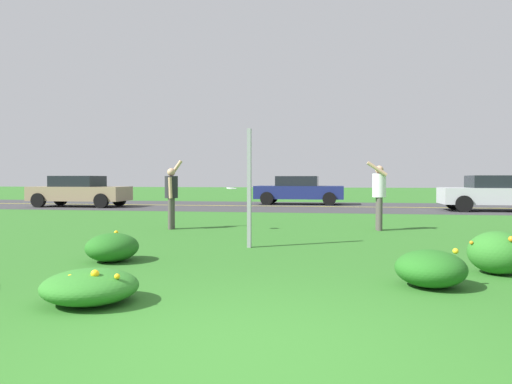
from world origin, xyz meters
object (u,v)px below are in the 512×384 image
at_px(car_navy_center_left, 299,190).
at_px(person_catcher_white_shirt, 379,191).
at_px(frisbee_white, 231,188).
at_px(car_tan_leftmost, 79,191).
at_px(person_thrower_dark_shirt, 171,192).
at_px(car_silver_center_right, 498,193).
at_px(sign_post_near_path, 249,188).

bearing_deg(car_navy_center_left, person_catcher_white_shirt, -75.90).
relative_size(frisbee_white, car_tan_leftmost, 0.06).
bearing_deg(person_thrower_dark_shirt, car_silver_center_right, 39.85).
relative_size(person_thrower_dark_shirt, car_navy_center_left, 0.40).
distance_m(sign_post_near_path, car_silver_center_right, 14.36).
height_order(sign_post_near_path, frisbee_white, sign_post_near_path).
relative_size(car_tan_leftmost, car_silver_center_right, 1.00).
distance_m(car_tan_leftmost, car_silver_center_right, 18.42).
bearing_deg(car_silver_center_right, person_thrower_dark_shirt, -140.15).
height_order(sign_post_near_path, person_catcher_white_shirt, sign_post_near_path).
relative_size(person_catcher_white_shirt, car_navy_center_left, 0.39).
relative_size(person_catcher_white_shirt, car_tan_leftmost, 0.39).
xyz_separation_m(frisbee_white, car_tan_leftmost, (-9.36, 8.92, -0.33)).
xyz_separation_m(sign_post_near_path, person_catcher_white_shirt, (2.69, 3.58, -0.14)).
height_order(person_thrower_dark_shirt, car_navy_center_left, person_thrower_dark_shirt).
xyz_separation_m(person_thrower_dark_shirt, car_silver_center_right, (10.68, 8.91, -0.22)).
distance_m(sign_post_near_path, person_catcher_white_shirt, 4.48).
bearing_deg(person_catcher_white_shirt, person_thrower_dark_shirt, -173.58).
height_order(car_tan_leftmost, car_navy_center_left, same).
bearing_deg(car_silver_center_right, frisbee_white, -135.46).
height_order(frisbee_white, car_silver_center_right, car_silver_center_right).
bearing_deg(person_thrower_dark_shirt, sign_post_near_path, -48.56).
bearing_deg(car_tan_leftmost, frisbee_white, -43.64).
height_order(sign_post_near_path, car_tan_leftmost, sign_post_near_path).
xyz_separation_m(person_thrower_dark_shirt, person_catcher_white_shirt, (5.32, 0.60, 0.04)).
xyz_separation_m(sign_post_near_path, frisbee_white, (-1.02, 2.97, -0.07)).
bearing_deg(sign_post_near_path, person_catcher_white_shirt, 53.03).
bearing_deg(car_tan_leftmost, car_navy_center_left, 21.15).
bearing_deg(person_thrower_dark_shirt, car_tan_leftmost, 131.00).
bearing_deg(sign_post_near_path, person_thrower_dark_shirt, 131.44).
relative_size(person_thrower_dark_shirt, frisbee_white, 6.93).
height_order(sign_post_near_path, person_thrower_dark_shirt, sign_post_near_path).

